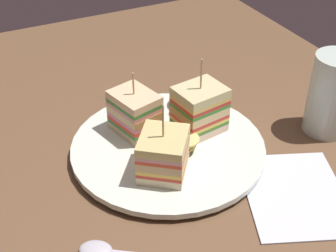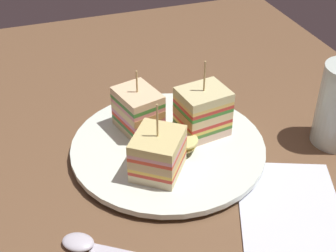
{
  "view_description": "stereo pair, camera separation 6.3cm",
  "coord_description": "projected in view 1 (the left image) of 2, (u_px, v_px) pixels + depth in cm",
  "views": [
    {
      "loc": [
        45.74,
        -22.54,
        40.84
      ],
      "look_at": [
        0.0,
        0.0,
        4.45
      ],
      "focal_mm": 51.46,
      "sensor_mm": 36.0,
      "label": 1
    },
    {
      "loc": [
        48.16,
        -16.77,
        40.84
      ],
      "look_at": [
        0.0,
        0.0,
        4.45
      ],
      "focal_mm": 51.46,
      "sensor_mm": 36.0,
      "label": 2
    }
  ],
  "objects": [
    {
      "name": "salad_garnish",
      "position": [
        188.0,
        106.0,
        0.71
      ],
      "size": [
        6.97,
        7.17,
        1.31
      ],
      "color": "#42933F",
      "rests_on": "plate"
    },
    {
      "name": "plate",
      "position": [
        168.0,
        148.0,
        0.65
      ],
      "size": [
        26.0,
        26.0,
        1.45
      ],
      "color": "white",
      "rests_on": "ground_plane"
    },
    {
      "name": "sandwich_wedge_2",
      "position": [
        163.0,
        154.0,
        0.58
      ],
      "size": [
        8.41,
        8.23,
        9.83
      ],
      "rotation": [
        0.0,
        0.0,
        8.78
      ],
      "color": "beige",
      "rests_on": "plate"
    },
    {
      "name": "sandwich_wedge_0",
      "position": [
        199.0,
        110.0,
        0.65
      ],
      "size": [
        6.18,
        7.11,
        10.94
      ],
      "rotation": [
        0.0,
        0.0,
        4.86
      ],
      "color": "beige",
      "rests_on": "plate"
    },
    {
      "name": "napkin",
      "position": [
        295.0,
        193.0,
        0.58
      ],
      "size": [
        18.35,
        16.62,
        0.5
      ],
      "primitive_type": "cube",
      "rotation": [
        0.0,
        0.0,
        -0.38
      ],
      "color": "silver",
      "rests_on": "ground_plane"
    },
    {
      "name": "chip_pile",
      "position": [
        180.0,
        142.0,
        0.63
      ],
      "size": [
        6.84,
        6.47,
        2.26
      ],
      "color": "#EDCA72",
      "rests_on": "plate"
    },
    {
      "name": "ground_plane",
      "position": [
        168.0,
        158.0,
        0.66
      ],
      "size": [
        98.8,
        79.22,
        1.8
      ],
      "primitive_type": "cube",
      "color": "brown"
    },
    {
      "name": "drinking_glass",
      "position": [
        331.0,
        99.0,
        0.67
      ],
      "size": [
        6.51,
        6.51,
        11.67
      ],
      "color": "silver",
      "rests_on": "ground_plane"
    },
    {
      "name": "sandwich_wedge_1",
      "position": [
        135.0,
        113.0,
        0.65
      ],
      "size": [
        7.42,
        6.35,
        9.12
      ],
      "rotation": [
        0.0,
        0.0,
        6.54
      ],
      "color": "beige",
      "rests_on": "plate"
    }
  ]
}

